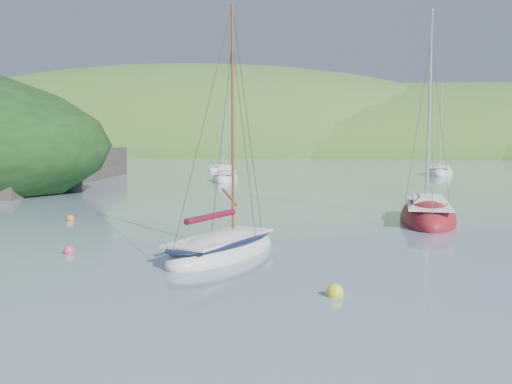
% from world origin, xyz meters
% --- Properties ---
extents(ground, '(700.00, 700.00, 0.00)m').
position_xyz_m(ground, '(0.00, 0.00, 0.00)').
color(ground, gray).
rests_on(ground, ground).
extents(shoreline_hills, '(690.00, 135.00, 56.00)m').
position_xyz_m(shoreline_hills, '(-9.66, 172.42, 0.00)').
color(shoreline_hills, '#3B6C29').
rests_on(shoreline_hills, ground).
extents(daysailer_white, '(4.34, 7.26, 10.50)m').
position_xyz_m(daysailer_white, '(-0.73, 2.57, 0.23)').
color(daysailer_white, silver).
rests_on(daysailer_white, ground).
extents(sloop_red, '(3.32, 8.73, 12.74)m').
position_xyz_m(sloop_red, '(8.04, 13.78, 0.23)').
color(sloop_red, maroon).
rests_on(sloop_red, ground).
extents(distant_sloop_a, '(3.94, 8.15, 11.15)m').
position_xyz_m(distant_sloop_a, '(-10.88, 42.02, 0.19)').
color(distant_sloop_a, silver).
rests_on(distant_sloop_a, ground).
extents(distant_sloop_b, '(4.22, 9.33, 12.86)m').
position_xyz_m(distant_sloop_b, '(13.65, 58.11, 0.21)').
color(distant_sloop_b, silver).
rests_on(distant_sloop_b, ground).
extents(distant_sloop_c, '(3.60, 6.55, 8.86)m').
position_xyz_m(distant_sloop_c, '(-16.74, 62.12, 0.16)').
color(distant_sloop_c, silver).
rests_on(distant_sloop_c, ground).
extents(mooring_buoys, '(26.87, 13.09, 0.50)m').
position_xyz_m(mooring_buoys, '(0.32, 4.02, 0.12)').
color(mooring_buoys, yellow).
rests_on(mooring_buoys, ground).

